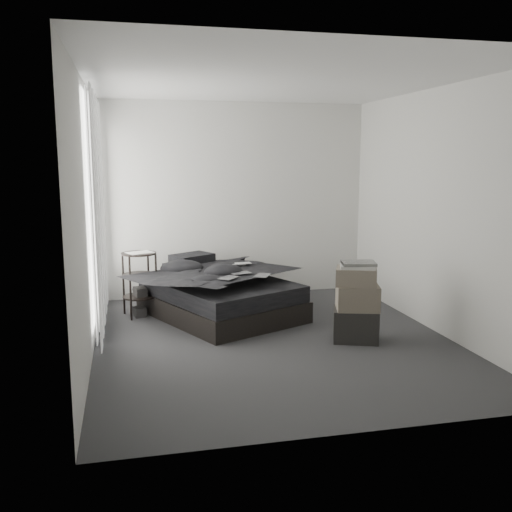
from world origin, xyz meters
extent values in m
cube|color=#323235|center=(0.00, 0.00, 0.00)|extent=(3.60, 4.20, 0.01)
cube|color=white|center=(0.00, 0.00, 2.60)|extent=(3.60, 4.20, 0.01)
cube|color=silver|center=(0.00, 2.10, 1.30)|extent=(3.60, 0.01, 2.60)
cube|color=silver|center=(0.00, -2.10, 1.30)|extent=(3.60, 0.01, 2.60)
cube|color=silver|center=(-1.80, 0.00, 1.30)|extent=(0.01, 4.20, 2.60)
cube|color=silver|center=(1.80, 0.00, 1.30)|extent=(0.01, 4.20, 2.60)
cube|color=white|center=(-1.78, 0.90, 1.35)|extent=(0.02, 2.00, 2.30)
cube|color=white|center=(-1.73, 0.90, 1.28)|extent=(0.06, 2.12, 2.48)
cube|color=black|center=(-0.38, 1.02, 0.12)|extent=(1.96, 2.16, 0.24)
cube|color=black|center=(-0.38, 1.02, 0.33)|extent=(1.89, 2.10, 0.19)
imported|color=black|center=(-0.36, 0.98, 0.53)|extent=(1.82, 1.92, 0.21)
cube|color=black|center=(-0.71, 1.62, 0.49)|extent=(0.63, 0.55, 0.12)
cube|color=black|center=(-0.65, 1.63, 0.60)|extent=(0.60, 0.55, 0.11)
imported|color=silver|center=(-0.10, 1.20, 0.65)|extent=(0.30, 0.21, 0.02)
cube|color=black|center=(-0.37, 0.50, 0.64)|extent=(0.26, 0.26, 0.01)
cube|color=black|center=(-0.20, 0.73, 0.64)|extent=(0.25, 0.19, 0.01)
cube|color=black|center=(0.01, 0.54, 0.65)|extent=(0.24, 0.27, 0.01)
cylinder|color=black|center=(-1.31, 1.26, 0.38)|extent=(0.50, 0.50, 0.75)
cube|color=white|center=(-1.30, 1.25, 0.76)|extent=(0.35, 0.32, 0.02)
cube|color=black|center=(-1.33, 1.22, 0.06)|extent=(0.17, 0.21, 0.13)
cube|color=black|center=(0.83, -0.20, 0.17)|extent=(0.54, 0.49, 0.33)
cube|color=#685F52|center=(0.83, -0.22, 0.46)|extent=(0.50, 0.44, 0.25)
cube|color=#685F52|center=(0.82, -0.20, 0.68)|extent=(0.50, 0.45, 0.18)
cube|color=silver|center=(0.83, -0.20, 0.78)|extent=(0.42, 0.37, 0.03)
cube|color=silver|center=(0.83, -0.22, 0.81)|extent=(0.39, 0.34, 0.03)
camera|label=1|loc=(-1.44, -5.50, 1.86)|focal=40.00mm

